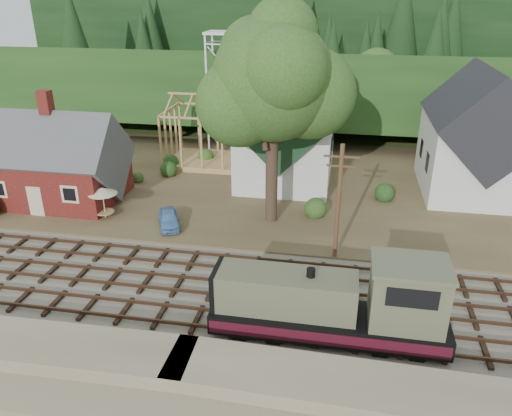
% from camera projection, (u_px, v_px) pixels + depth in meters
% --- Properties ---
extents(ground, '(140.00, 140.00, 0.00)m').
position_uv_depth(ground, '(212.00, 293.00, 29.65)').
color(ground, '#384C1E').
rests_on(ground, ground).
extents(embankment, '(64.00, 5.00, 1.60)m').
position_uv_depth(embankment, '(163.00, 399.00, 22.01)').
color(embankment, '#7F7259').
rests_on(embankment, ground).
extents(railroad_bed, '(64.00, 11.00, 0.16)m').
position_uv_depth(railroad_bed, '(212.00, 291.00, 29.61)').
color(railroad_bed, '#726B5B').
rests_on(railroad_bed, ground).
extents(village_flat, '(64.00, 26.00, 0.30)m').
position_uv_depth(village_flat, '(263.00, 183.00, 45.75)').
color(village_flat, brown).
rests_on(village_flat, ground).
extents(hillside, '(70.00, 28.96, 12.74)m').
position_uv_depth(hillside, '(292.00, 120.00, 67.36)').
color(hillside, '#1E3F19').
rests_on(hillside, ground).
extents(ridge, '(80.00, 20.00, 12.00)m').
position_uv_depth(ridge, '(303.00, 97.00, 81.72)').
color(ridge, black).
rests_on(ridge, ground).
extents(depot, '(10.80, 7.41, 9.00)m').
position_uv_depth(depot, '(56.00, 165.00, 40.83)').
color(depot, '#511213').
rests_on(depot, village_flat).
extents(church, '(8.40, 15.17, 13.00)m').
position_uv_depth(church, '(288.00, 125.00, 44.87)').
color(church, silver).
rests_on(church, village_flat).
extents(farmhouse, '(8.40, 10.80, 10.60)m').
position_uv_depth(farmhouse, '(477.00, 140.00, 41.77)').
color(farmhouse, silver).
rests_on(farmhouse, village_flat).
extents(timber_frame, '(8.20, 6.20, 6.99)m').
position_uv_depth(timber_frame, '(210.00, 135.00, 49.05)').
color(timber_frame, tan).
rests_on(timber_frame, village_flat).
extents(lattice_tower, '(3.20, 3.20, 12.12)m').
position_uv_depth(lattice_tower, '(222.00, 56.00, 51.67)').
color(lattice_tower, silver).
rests_on(lattice_tower, village_flat).
extents(big_tree, '(10.90, 8.40, 14.70)m').
position_uv_depth(big_tree, '(275.00, 89.00, 34.17)').
color(big_tree, '#38281E').
rests_on(big_tree, village_flat).
extents(telegraph_pole_near, '(2.20, 0.28, 8.00)m').
position_uv_depth(telegraph_pole_near, '(339.00, 201.00, 31.43)').
color(telegraph_pole_near, '#4C331E').
rests_on(telegraph_pole_near, ground).
extents(locomotive, '(11.68, 2.92, 4.68)m').
position_uv_depth(locomotive, '(338.00, 306.00, 24.90)').
color(locomotive, black).
rests_on(locomotive, railroad_bed).
extents(car_blue, '(2.74, 3.84, 1.21)m').
position_uv_depth(car_blue, '(169.00, 219.00, 36.89)').
color(car_blue, '#6298D3').
rests_on(car_blue, village_flat).
extents(car_green, '(3.49, 2.38, 1.09)m').
position_uv_depth(car_green, '(39.00, 181.00, 44.09)').
color(car_green, '#8CAD77').
rests_on(car_green, village_flat).
extents(patio_set, '(2.20, 2.20, 2.45)m').
position_uv_depth(patio_set, '(102.00, 192.00, 37.72)').
color(patio_set, silver).
rests_on(patio_set, village_flat).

